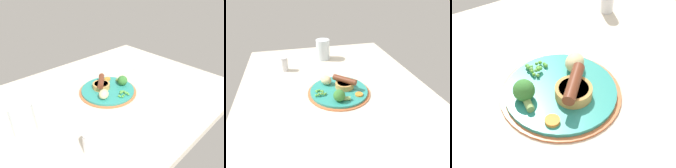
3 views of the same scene
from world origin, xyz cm
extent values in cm
cube|color=beige|center=(0.00, 0.00, 1.50)|extent=(110.00, 80.00, 3.00)
cylinder|color=#CC6B3D|center=(-2.23, -1.12, 3.25)|extent=(25.55, 25.55, 0.50)
cylinder|color=teal|center=(-2.23, -1.12, 3.70)|extent=(23.51, 23.51, 1.40)
cylinder|color=tan|center=(-0.78, -3.86, 5.56)|extent=(7.68, 7.68, 2.31)
cylinder|color=#472614|center=(-0.78, -3.86, 6.56)|extent=(6.14, 6.14, 0.30)
cylinder|color=brown|center=(-0.78, -3.86, 7.97)|extent=(8.85, 9.15, 2.51)
sphere|color=#68AB39|center=(-5.16, 5.39, 5.08)|extent=(0.78, 0.78, 0.78)
sphere|color=#61AB46|center=(-4.52, 4.72, 4.98)|extent=(0.75, 0.75, 0.75)
sphere|color=#58B046|center=(-3.03, 6.33, 5.41)|extent=(0.71, 0.71, 0.71)
sphere|color=#59B645|center=(-1.51, 7.49, 4.92)|extent=(0.75, 0.75, 0.75)
sphere|color=#63A743|center=(-3.57, 6.42, 5.63)|extent=(0.83, 0.83, 0.83)
sphere|color=#55AF4A|center=(-3.18, 6.04, 5.45)|extent=(0.85, 0.85, 0.85)
sphere|color=#5BAB49|center=(-4.58, 7.61, 5.35)|extent=(0.72, 0.72, 0.72)
sphere|color=#60B546|center=(-5.14, 8.73, 5.03)|extent=(0.93, 0.93, 0.93)
sphere|color=#65A64E|center=(-4.33, 5.98, 5.42)|extent=(0.78, 0.78, 0.78)
sphere|color=#64B13A|center=(-5.14, 6.30, 5.28)|extent=(0.80, 0.80, 0.80)
sphere|color=#66B235|center=(-2.17, 8.21, 5.05)|extent=(0.85, 0.85, 0.85)
sphere|color=#56A240|center=(-5.26, 7.81, 5.26)|extent=(0.99, 0.99, 0.99)
sphere|color=#59B335|center=(-3.77, 5.91, 5.55)|extent=(0.99, 0.99, 0.99)
sphere|color=#59A43D|center=(-3.12, 8.09, 5.24)|extent=(0.72, 0.72, 0.72)
sphere|color=#5FA14B|center=(-5.04, 6.81, 5.41)|extent=(0.93, 0.93, 0.93)
sphere|color=#5BAD42|center=(-1.48, 6.83, 4.87)|extent=(0.95, 0.95, 0.95)
sphere|color=#387A33|center=(-9.75, 0.60, 6.67)|extent=(4.53, 4.53, 4.53)
cylinder|color=#7A9E56|center=(-10.17, -2.17, 5.19)|extent=(1.99, 3.08, 1.59)
ellipsoid|color=beige|center=(3.72, 3.11, 6.31)|extent=(6.41, 6.26, 3.83)
cylinder|color=orange|center=(-7.96, -7.81, 4.77)|extent=(3.09, 3.09, 0.74)
cube|color=silver|center=(-36.42, -9.56, 3.30)|extent=(17.80, 6.21, 0.60)
cylinder|color=silver|center=(35.02, -1.00, 8.53)|extent=(7.46, 7.46, 11.06)
cylinder|color=silver|center=(24.45, 20.17, 5.91)|extent=(3.35, 3.35, 5.82)
cylinder|color=silver|center=(24.45, 20.17, 9.32)|extent=(3.18, 3.18, 1.00)
camera|label=1|loc=(48.14, 55.84, 50.78)|focal=32.00mm
camera|label=2|loc=(-69.84, 15.51, 47.33)|focal=32.00mm
camera|label=3|loc=(-29.56, -49.13, 59.46)|focal=60.00mm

